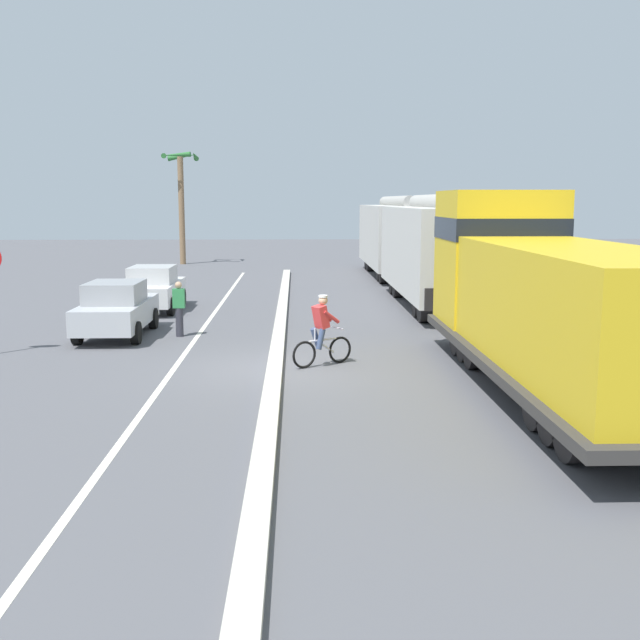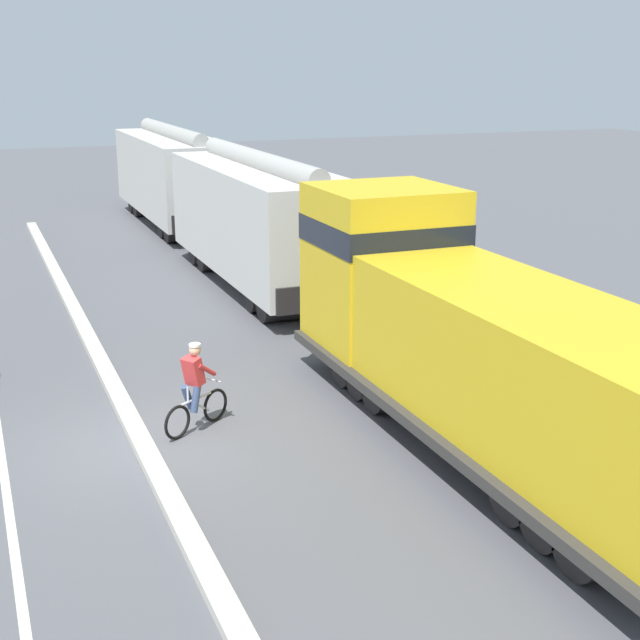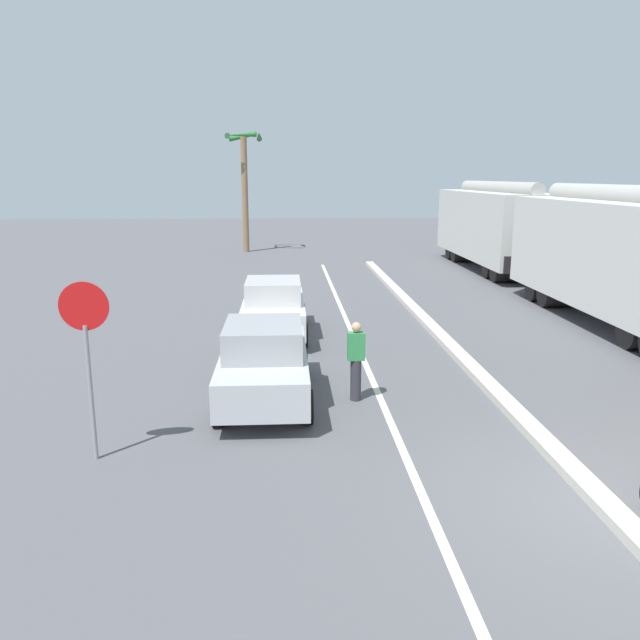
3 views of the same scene
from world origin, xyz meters
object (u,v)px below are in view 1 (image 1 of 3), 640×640
hopper_car_lead (436,251)px  parked_car_white (154,288)px  locomotive (541,303)px  parked_car_silver (117,309)px  hopper_car_middle (395,237)px  cyclist (322,332)px  palm_tree_near (181,186)px  pedestrian_by_cars (179,308)px

hopper_car_lead → parked_car_white: bearing=-176.0°
locomotive → hopper_car_lead: (-0.00, 12.16, 0.28)m
parked_car_silver → parked_car_white: same height
locomotive → hopper_car_middle: bearing=90.0°
locomotive → cyclist: 5.14m
locomotive → palm_tree_near: 34.13m
hopper_car_middle → parked_car_white: 16.17m
hopper_car_middle → parked_car_silver: 20.49m
hopper_car_middle → pedestrian_by_cars: size_ratio=6.54×
locomotive → pedestrian_by_cars: (-8.65, 6.09, -0.95)m
hopper_car_lead → parked_car_silver: bearing=-150.4°
parked_car_silver → cyclist: 7.21m
palm_tree_near → parked_car_white: bearing=-84.4°
locomotive → parked_car_white: bearing=132.3°
hopper_car_middle → parked_car_white: (-10.39, -12.33, -1.26)m
pedestrian_by_cars → cyclist: bearing=-45.3°
hopper_car_lead → palm_tree_near: bearing=122.4°
hopper_car_lead → hopper_car_middle: 11.60m
hopper_car_lead → pedestrian_by_cars: bearing=-145.0°
cyclist → palm_tree_near: (-7.74, 29.65, 4.05)m
locomotive → parked_car_silver: bearing=149.4°
hopper_car_middle → pedestrian_by_cars: hopper_car_middle is taller
locomotive → hopper_car_lead: size_ratio=1.10×
parked_car_white → cyclist: 11.03m
cyclist → hopper_car_lead: bearing=65.5°
locomotive → hopper_car_middle: 23.76m
parked_car_white → locomotive: bearing=-47.7°
parked_car_white → hopper_car_lead: bearing=4.0°
parked_car_silver → pedestrian_by_cars: size_ratio=2.60×
locomotive → palm_tree_near: (-12.36, 31.67, 3.07)m
parked_car_silver → parked_car_white: 5.22m
palm_tree_near → cyclist: bearing=-75.4°
parked_car_silver → hopper_car_lead: bearing=29.6°
hopper_car_lead → pedestrian_by_cars: (-8.65, -6.06, -1.23)m
locomotive → pedestrian_by_cars: size_ratio=7.17×
cyclist → pedestrian_by_cars: size_ratio=1.06×
hopper_car_lead → cyclist: 11.21m
locomotive → hopper_car_middle: (-0.00, 23.76, 0.28)m
parked_car_white → pedestrian_by_cars: same height
parked_car_white → pedestrian_by_cars: size_ratio=2.60×
hopper_car_middle → palm_tree_near: palm_tree_near is taller
hopper_car_lead → locomotive: bearing=-90.0°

